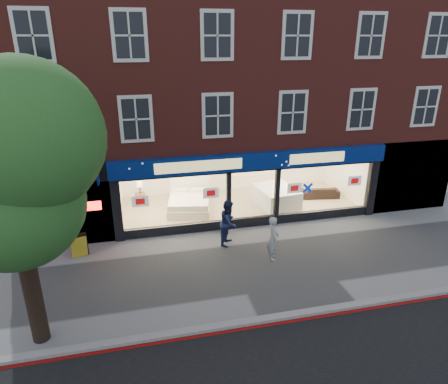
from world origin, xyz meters
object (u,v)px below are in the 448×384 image
object	(u,v)px
pedestrian_grey	(273,238)
mattress_stack	(276,196)
sofa	(320,192)
display_bed	(189,202)
pedestrian_blue	(229,222)
a_board	(79,246)

from	to	relation	value
pedestrian_grey	mattress_stack	bearing A→B (deg)	-9.94
mattress_stack	sofa	xyz separation A→B (m)	(2.43, 0.37, -0.14)
sofa	display_bed	bearing A→B (deg)	9.04
sofa	pedestrian_blue	xyz separation A→B (m)	(-5.49, -3.42, 0.53)
a_board	pedestrian_grey	bearing A→B (deg)	-28.31
mattress_stack	sofa	size ratio (longest dim) A/B	1.23
sofa	pedestrian_grey	bearing A→B (deg)	58.21
display_bed	a_board	world-z (taller)	display_bed
display_bed	sofa	size ratio (longest dim) A/B	1.39
pedestrian_blue	a_board	bearing A→B (deg)	118.16
mattress_stack	sofa	world-z (taller)	mattress_stack
sofa	pedestrian_grey	xyz separation A→B (m)	(-4.20, -4.89, 0.46)
pedestrian_grey	pedestrian_blue	bearing A→B (deg)	52.71
sofa	a_board	bearing A→B (deg)	24.89
a_board	pedestrian_blue	world-z (taller)	pedestrian_blue
mattress_stack	pedestrian_blue	size ratio (longest dim) A/B	1.27
a_board	pedestrian_grey	world-z (taller)	pedestrian_grey
a_board	pedestrian_grey	distance (m)	7.06
sofa	pedestrian_grey	size ratio (longest dim) A/B	1.13
mattress_stack	sofa	bearing A→B (deg)	8.64
mattress_stack	pedestrian_grey	world-z (taller)	pedestrian_grey
display_bed	pedestrian_grey	size ratio (longest dim) A/B	1.57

